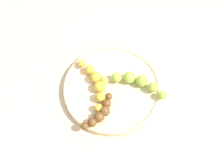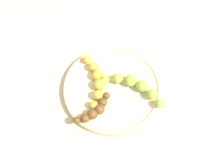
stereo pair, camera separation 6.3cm
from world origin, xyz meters
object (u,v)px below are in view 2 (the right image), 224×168
Objects in this scene: banana_spotted at (96,80)px; banana_overripe at (95,111)px; fruit_bowl at (112,88)px; banana_green at (135,86)px.

banana_overripe is (-0.08, -0.04, -0.00)m from banana_spotted.
fruit_bowl is at bearing -26.79° from banana_spotted.
banana_spotted reaches higher than banana_overripe.
banana_green is (0.11, -0.07, 0.00)m from banana_overripe.
banana_green is (0.03, -0.11, 0.00)m from banana_spotted.
banana_spotted is (-0.01, 0.05, 0.02)m from fruit_bowl.
banana_overripe is (-0.09, 0.01, 0.02)m from fruit_bowl.
banana_overripe is at bearing 151.51° from banana_green.
banana_green is at bearing -68.98° from fruit_bowl.
fruit_bowl is 0.05m from banana_spotted.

